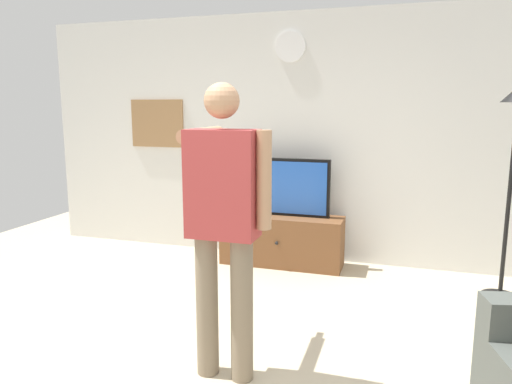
# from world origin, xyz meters

# --- Properties ---
(back_wall) EXTENTS (6.40, 0.10, 2.70)m
(back_wall) POSITION_xyz_m (0.00, 2.95, 1.35)
(back_wall) COLOR silver
(back_wall) RESTS_ON ground_plane
(tv_stand) EXTENTS (1.31, 0.44, 0.54)m
(tv_stand) POSITION_xyz_m (-0.21, 2.60, 0.27)
(tv_stand) COLOR brown
(tv_stand) RESTS_ON ground_plane
(television) EXTENTS (1.00, 0.07, 0.62)m
(television) POSITION_xyz_m (-0.21, 2.65, 0.85)
(television) COLOR black
(television) RESTS_ON tv_stand
(wall_clock) EXTENTS (0.33, 0.03, 0.33)m
(wall_clock) POSITION_xyz_m (-0.21, 2.89, 2.33)
(wall_clock) COLOR white
(framed_picture) EXTENTS (0.68, 0.04, 0.56)m
(framed_picture) POSITION_xyz_m (-1.83, 2.90, 1.50)
(framed_picture) COLOR #997047
(person_standing_nearer_lamp) EXTENTS (0.60, 0.78, 1.84)m
(person_standing_nearer_lamp) POSITION_xyz_m (-0.01, 0.38, 1.05)
(person_standing_nearer_lamp) COLOR #7A6B56
(person_standing_nearer_lamp) RESTS_ON ground_plane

